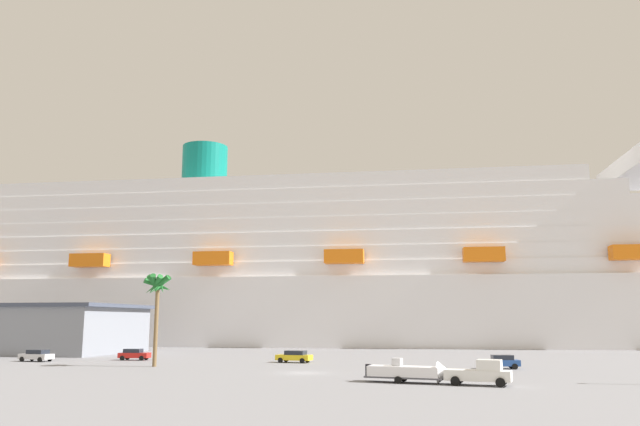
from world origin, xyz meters
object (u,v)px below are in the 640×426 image
parked_car_yellow_taxi (294,356)px  palm_tree (158,291)px  cruise_ship (358,277)px  parked_car_red_hatchback (134,354)px  small_boat_on_trailer (413,372)px  pickup_truck (481,373)px  parked_car_silver_sedan (37,355)px  parked_car_blue_suv (501,362)px

parked_car_yellow_taxi → palm_tree: bearing=-147.6°
cruise_ship → parked_car_red_hatchback: 64.44m
parked_car_red_hatchback → small_boat_on_trailer: bearing=-33.9°
pickup_truck → parked_car_red_hatchback: size_ratio=1.36×
pickup_truck → parked_car_silver_sedan: (-57.12, 22.89, -0.21)m
pickup_truck → parked_car_blue_suv: bearing=78.2°
palm_tree → parked_car_yellow_taxi: bearing=32.4°
pickup_truck → parked_car_blue_suv: (4.09, 19.54, -0.21)m
parked_car_red_hatchback → parked_car_silver_sedan: (-11.88, -4.86, 0.00)m
parked_car_silver_sedan → parked_car_blue_suv: bearing=-3.1°
cruise_ship → palm_tree: size_ratio=24.95×
cruise_ship → parked_car_blue_suv: cruise_ship is taller
parked_car_yellow_taxi → small_boat_on_trailer: bearing=-57.5°
palm_tree → parked_car_red_hatchback: size_ratio=2.60×
cruise_ship → pickup_truck: (18.86, -84.73, -14.31)m
pickup_truck → small_boat_on_trailer: pickup_truck is taller
parked_car_yellow_taxi → parked_car_silver_sedan: size_ratio=1.02×
parked_car_blue_suv → parked_car_silver_sedan: same height
palm_tree → pickup_truck: bearing=-23.9°
cruise_ship → parked_car_silver_sedan: cruise_ship is taller
cruise_ship → small_boat_on_trailer: bearing=-81.1°
small_boat_on_trailer → parked_car_silver_sedan: size_ratio=1.84×
parked_car_blue_suv → parked_car_silver_sedan: (-61.21, 3.35, 0.00)m
small_boat_on_trailer → parked_car_blue_suv: size_ratio=2.05×
pickup_truck → parked_car_red_hatchback: 53.07m
cruise_ship → small_boat_on_trailer: cruise_ship is taller
parked_car_yellow_taxi → parked_car_silver_sedan: (-35.35, -3.37, -0.00)m
parked_car_yellow_taxi → parked_car_silver_sedan: 35.51m
small_boat_on_trailer → parked_car_silver_sedan: (-51.25, 21.56, -0.12)m
cruise_ship → small_boat_on_trailer: size_ratio=31.34×
small_boat_on_trailer → parked_car_yellow_taxi: bearing=122.5°
pickup_truck → parked_car_red_hatchback: (-45.23, 27.76, -0.21)m
cruise_ship → palm_tree: bearing=-105.0°
small_boat_on_trailer → parked_car_yellow_taxi: 29.57m
cruise_ship → pickup_truck: 87.97m
cruise_ship → parked_car_silver_sedan: size_ratio=57.76×
pickup_truck → parked_car_yellow_taxi: bearing=129.7°
parked_car_silver_sedan → cruise_ship: bearing=58.3°
palm_tree → parked_car_blue_suv: 42.22m
cruise_ship → parked_car_blue_suv: 70.61m
parked_car_blue_suv → parked_car_red_hatchback: same height
palm_tree → parked_car_yellow_taxi: size_ratio=2.26×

